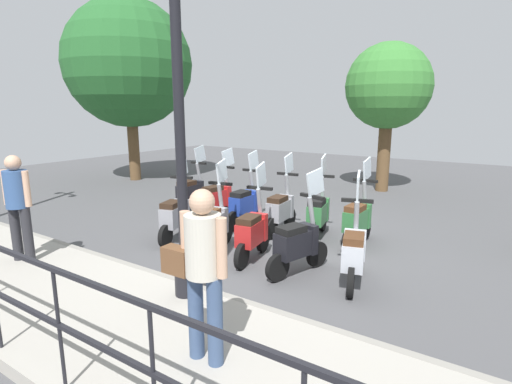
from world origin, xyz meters
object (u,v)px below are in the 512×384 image
Objects in this scene: scooter_far_0 at (358,219)px; scooter_far_4 at (218,198)px; scooter_near_3 at (213,224)px; scooter_far_2 at (281,209)px; pedestrian_distant at (18,200)px; scooter_far_1 at (318,212)px; tree_distant at (388,87)px; pedestrian_with_bag at (202,263)px; scooter_near_2 at (253,231)px; tree_large at (128,64)px; scooter_far_5 at (191,192)px; scooter_far_3 at (245,203)px; lamp_post_near at (180,135)px; scooter_near_1 at (298,243)px; scooter_near_0 at (354,251)px; scooter_near_4 at (176,215)px.

scooter_far_0 is 1.00× the size of scooter_far_4.
scooter_far_4 is at bearing 26.60° from scooter_near_3.
scooter_far_4 is (1.60, 1.18, 0.00)m from scooter_near_3.
scooter_far_2 is (1.50, -0.45, 0.00)m from scooter_near_3.
pedestrian_distant is at bearing 136.76° from scooter_far_0.
scooter_far_1 and scooter_far_2 have the same top height.
tree_distant is 2.73× the size of scooter_far_0.
pedestrian_with_bag is 2.90m from scooter_near_2.
scooter_near_3 is at bearing -120.70° from tree_large.
tree_distant reaches higher than scooter_far_5.
scooter_far_4 is at bearing -98.84° from scooter_far_5.
tree_large reaches higher than pedestrian_distant.
scooter_far_5 is at bearing 49.51° from scooter_near_2.
scooter_far_3 is (-5.18, 1.31, -2.48)m from tree_distant.
scooter_far_5 is at bearing 41.40° from lamp_post_near.
scooter_far_3 is (3.18, 1.33, -1.62)m from lamp_post_near.
scooter_far_5 is at bearing 80.71° from scooter_near_1.
scooter_near_0 is (-6.64, -1.52, -2.48)m from tree_distant.
pedestrian_with_bag is at bearing -129.93° from lamp_post_near.
pedestrian_with_bag is at bearing 68.88° from pedestrian_distant.
tree_large reaches higher than scooter_far_2.
scooter_far_1 is (1.73, 0.47, 0.00)m from scooter_near_1.
scooter_near_0 is at bearing -107.18° from scooter_near_4.
pedestrian_with_bag is at bearing -173.49° from tree_distant.
pedestrian_distant is 2.52m from scooter_near_4.
scooter_far_4 is at bearing 92.43° from scooter_far_0.
scooter_near_2 is at bearing 5.25° from lamp_post_near.
tree_large reaches higher than pedestrian_with_bag.
tree_distant reaches higher than scooter_far_0.
scooter_far_3 is (1.50, 0.40, 0.00)m from scooter_near_3.
lamp_post_near reaches higher than scooter_far_1.
scooter_near_1 is at bearing -176.47° from scooter_far_1.
scooter_near_1 is at bearing -173.91° from tree_distant.
lamp_post_near reaches higher than scooter_near_1.
tree_distant is 6.28m from scooter_far_5.
scooter_near_2 is 1.50m from scooter_far_2.
lamp_post_near is 3.72m from scooter_far_1.
scooter_far_5 is at bearing 80.40° from scooter_far_2.
pedestrian_distant reaches higher than scooter_far_0.
scooter_far_3 is 1.00× the size of scooter_far_5.
pedestrian_with_bag reaches higher than scooter_near_2.
scooter_near_3 is at bearing -111.72° from scooter_near_4.
scooter_far_1 is at bearing 9.94° from pedestrian_with_bag.
pedestrian_with_bag reaches higher than scooter_far_5.
lamp_post_near is at bearing 175.72° from scooter_near_2.
scooter_near_0 is 3.94m from scooter_far_4.
scooter_far_4 is at bearing 81.75° from scooter_far_3.
scooter_far_2 is (-0.17, 0.71, 0.00)m from scooter_far_1.
scooter_near_3 is 2.04m from scooter_far_1.
pedestrian_distant is at bearing 130.00° from scooter_far_1.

